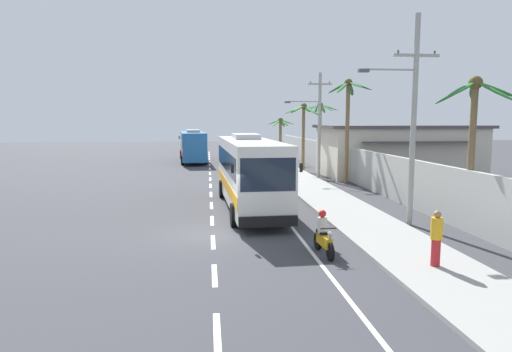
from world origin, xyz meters
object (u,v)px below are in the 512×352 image
Objects in this scene: pedestrian_near_kerb at (436,237)px; palm_farthest at (303,121)px; pedestrian_midwalk at (279,163)px; coach_bus_foreground at (249,170)px; roadside_building at (398,150)px; motorcycle_beside_bus at (323,236)px; palm_nearest at (281,131)px; utility_pole_nearest at (412,116)px; pedestrian_far_walk at (287,168)px; palm_third at (474,120)px; utility_pole_mid at (318,122)px; motorcycle_trailing at (274,176)px; coach_bus_far_lane at (193,145)px; palm_fourth at (320,121)px; palm_second at (348,111)px.

palm_farthest is (1.55, 27.05, 3.51)m from pedestrian_near_kerb.
pedestrian_near_kerb reaches higher than pedestrian_midwalk.
roadside_building is at bearing 43.08° from coach_bus_foreground.
motorcycle_beside_bus is 33.50m from palm_nearest.
pedestrian_near_kerb is at bearing -80.78° from pedestrian_midwalk.
palm_farthest is 0.47× the size of roadside_building.
utility_pole_nearest is at bearing -88.04° from palm_nearest.
pedestrian_far_walk is at bearing -97.04° from palm_nearest.
utility_pole_nearest reaches higher than palm_third.
palm_third is (2.26, -17.30, 0.20)m from utility_pole_mid.
pedestrian_midwalk is at bearing 98.40° from utility_pole_nearest.
motorcycle_trailing is 0.40× the size of palm_nearest.
utility_pole_nearest is 1.87× the size of palm_nearest.
utility_pole_mid is at bearing -179.89° from pedestrian_far_walk.
coach_bus_far_lane is 18.36m from pedestrian_far_walk.
pedestrian_midwalk is at bearing -131.33° from palm_fourth.
palm_third reaches higher than roadside_building.
motorcycle_trailing is (0.73, 16.54, 0.04)m from motorcycle_beside_bus.
utility_pole_nearest reaches higher than motorcycle_beside_bus.
coach_bus_far_lane is at bearing 98.04° from coach_bus_foreground.
utility_pole_nearest is at bearing -89.41° from utility_pole_mid.
coach_bus_far_lane is at bearing -87.88° from pedestrian_far_walk.
motorcycle_beside_bus is at bearing -109.87° from palm_second.
utility_pole_nearest is 21.11m from palm_farthest.
pedestrian_midwalk is at bearing -139.94° from palm_farthest.
utility_pole_nearest is 29.27m from palm_nearest.
coach_bus_foreground is 6.82× the size of pedestrian_near_kerb.
palm_fourth is at bearing -56.38° from palm_nearest.
palm_nearest is 0.65× the size of palm_second.
coach_bus_far_lane is 9.89m from palm_nearest.
pedestrian_midwalk is 0.25× the size of palm_third.
pedestrian_midwalk is 10.70m from palm_nearest.
utility_pole_nearest reaches higher than pedestrian_midwalk.
utility_pole_mid is at bearing 90.59° from utility_pole_nearest.
pedestrian_far_walk is at bearing 60.29° from motorcycle_trailing.
roadside_building is at bearing -2.20° from pedestrian_midwalk.
coach_bus_foreground is at bearing 145.11° from utility_pole_nearest.
palm_third is at bearing -69.44° from pedestrian_midwalk.
coach_bus_foreground is 13.36m from utility_pole_mid.
palm_second is 0.58× the size of roadside_building.
palm_second reaches higher than pedestrian_far_walk.
palm_fourth is at bearing 62.51° from motorcycle_trailing.
utility_pole_mid is 1.30× the size of palm_fourth.
palm_second reaches higher than palm_farthest.
motorcycle_beside_bus is 0.26× the size of palm_second.
coach_bus_foreground is 1.94× the size of palm_farthest.
palm_farthest is (0.74, -8.11, 1.09)m from palm_nearest.
palm_fourth is at bearing 55.49° from palm_farthest.
motorcycle_beside_bus is 18.41m from palm_second.
utility_pole_nearest is 16.07m from utility_pole_mid.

